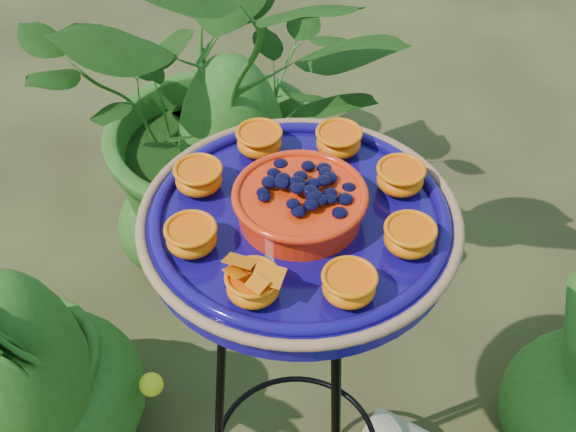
# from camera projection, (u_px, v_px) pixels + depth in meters

# --- Properties ---
(tripod_stand) EXTENTS (0.32, 0.34, 0.86)m
(tripod_stand) POSITION_uv_depth(u_px,v_px,m) (298.00, 376.00, 1.38)
(tripod_stand) COLOR black
(tripod_stand) RESTS_ON ground
(feeder_dish) EXTENTS (0.46, 0.46, 0.10)m
(feeder_dish) POSITION_uv_depth(u_px,v_px,m) (300.00, 218.00, 1.12)
(feeder_dish) COLOR #120861
(feeder_dish) RESTS_ON tripod_stand
(shrub_back_left) EXTENTS (1.09, 1.03, 0.98)m
(shrub_back_left) POSITION_uv_depth(u_px,v_px,m) (230.00, 103.00, 2.01)
(shrub_back_left) COLOR #254C14
(shrub_back_left) RESTS_ON ground
(shrub_front_left) EXTENTS (0.53, 0.52, 0.75)m
(shrub_front_left) POSITION_uv_depth(u_px,v_px,m) (14.00, 355.00, 1.59)
(shrub_front_left) COLOR #254C14
(shrub_front_left) RESTS_ON ground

